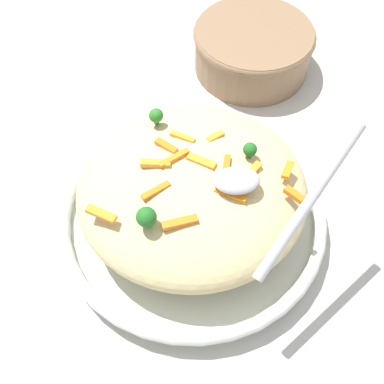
# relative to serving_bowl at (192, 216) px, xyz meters

# --- Properties ---
(ground_plane) EXTENTS (2.40, 2.40, 0.00)m
(ground_plane) POSITION_rel_serving_bowl_xyz_m (0.00, 0.00, -0.02)
(ground_plane) COLOR beige
(serving_bowl) EXTENTS (0.38, 0.38, 0.04)m
(serving_bowl) POSITION_rel_serving_bowl_xyz_m (0.00, 0.00, 0.00)
(serving_bowl) COLOR silver
(serving_bowl) RESTS_ON ground_plane
(pasta_mound) EXTENTS (0.30, 0.29, 0.10)m
(pasta_mound) POSITION_rel_serving_bowl_xyz_m (0.00, 0.00, 0.06)
(pasta_mound) COLOR #DBC689
(pasta_mound) RESTS_ON serving_bowl
(carrot_piece_0) EXTENTS (0.04, 0.03, 0.01)m
(carrot_piece_0) POSITION_rel_serving_bowl_xyz_m (-0.05, -0.03, 0.11)
(carrot_piece_0) COLOR orange
(carrot_piece_0) RESTS_ON pasta_mound
(carrot_piece_1) EXTENTS (0.02, 0.03, 0.01)m
(carrot_piece_1) POSITION_rel_serving_bowl_xyz_m (0.12, -0.05, 0.11)
(carrot_piece_1) COLOR orange
(carrot_piece_1) RESTS_ON pasta_mound
(carrot_piece_2) EXTENTS (0.04, 0.01, 0.01)m
(carrot_piece_2) POSITION_rel_serving_bowl_xyz_m (-0.04, 0.01, 0.11)
(carrot_piece_2) COLOR orange
(carrot_piece_2) RESTS_ON pasta_mound
(carrot_piece_3) EXTENTS (0.04, 0.02, 0.01)m
(carrot_piece_3) POSITION_rel_serving_bowl_xyz_m (-0.02, -0.08, 0.11)
(carrot_piece_3) COLOR orange
(carrot_piece_3) RESTS_ON pasta_mound
(carrot_piece_4) EXTENTS (0.03, 0.02, 0.01)m
(carrot_piece_4) POSITION_rel_serving_bowl_xyz_m (0.03, 0.05, 0.11)
(carrot_piece_4) COLOR orange
(carrot_piece_4) RESTS_ON pasta_mound
(carrot_piece_5) EXTENTS (0.03, 0.03, 0.01)m
(carrot_piece_5) POSITION_rel_serving_bowl_xyz_m (-0.03, 0.04, 0.11)
(carrot_piece_5) COLOR orange
(carrot_piece_5) RESTS_ON pasta_mound
(carrot_piece_6) EXTENTS (0.04, 0.03, 0.01)m
(carrot_piece_6) POSITION_rel_serving_bowl_xyz_m (0.01, 0.01, 0.11)
(carrot_piece_6) COLOR orange
(carrot_piece_6) RESTS_ON pasta_mound
(carrot_piece_7) EXTENTS (0.03, 0.02, 0.01)m
(carrot_piece_7) POSITION_rel_serving_bowl_xyz_m (-0.01, 0.05, 0.11)
(carrot_piece_7) COLOR orange
(carrot_piece_7) RESTS_ON pasta_mound
(carrot_piece_8) EXTENTS (0.04, 0.03, 0.01)m
(carrot_piece_8) POSITION_rel_serving_bowl_xyz_m (0.04, -0.04, 0.11)
(carrot_piece_8) COLOR orange
(carrot_piece_8) RESTS_ON pasta_mound
(carrot_piece_9) EXTENTS (0.04, 0.03, 0.01)m
(carrot_piece_9) POSITION_rel_serving_bowl_xyz_m (-0.11, -0.06, 0.11)
(carrot_piece_9) COLOR orange
(carrot_piece_9) RESTS_ON pasta_mound
(carrot_piece_10) EXTENTS (0.04, 0.03, 0.01)m
(carrot_piece_10) POSITION_rel_serving_bowl_xyz_m (-0.02, 0.01, 0.12)
(carrot_piece_10) COLOR orange
(carrot_piece_10) RESTS_ON pasta_mound
(carrot_piece_11) EXTENTS (0.01, 0.03, 0.01)m
(carrot_piece_11) POSITION_rel_serving_bowl_xyz_m (0.04, 0.00, 0.11)
(carrot_piece_11) COLOR orange
(carrot_piece_11) RESTS_ON pasta_mound
(carrot_piece_12) EXTENTS (0.02, 0.03, 0.01)m
(carrot_piece_12) POSITION_rel_serving_bowl_xyz_m (0.12, -0.01, 0.11)
(carrot_piece_12) COLOR orange
(carrot_piece_12) RESTS_ON pasta_mound
(carrot_piece_13) EXTENTS (0.03, 0.04, 0.01)m
(carrot_piece_13) POSITION_rel_serving_bowl_xyz_m (0.07, -0.01, 0.11)
(carrot_piece_13) COLOR orange
(carrot_piece_13) RESTS_ON pasta_mound
(broccoli_floret_0) EXTENTS (0.02, 0.02, 0.02)m
(broccoli_floret_0) POSITION_rel_serving_bowl_xyz_m (0.07, 0.02, 0.12)
(broccoli_floret_0) COLOR #205B1C
(broccoli_floret_0) RESTS_ON pasta_mound
(broccoli_floret_1) EXTENTS (0.02, 0.02, 0.03)m
(broccoli_floret_1) POSITION_rel_serving_bowl_xyz_m (-0.04, 0.08, 0.12)
(broccoli_floret_1) COLOR #296820
(broccoli_floret_1) RESTS_ON pasta_mound
(broccoli_floret_2) EXTENTS (0.02, 0.02, 0.03)m
(broccoli_floret_2) POSITION_rel_serving_bowl_xyz_m (-0.06, -0.07, 0.12)
(broccoli_floret_2) COLOR #205B1C
(broccoli_floret_2) RESTS_ON pasta_mound
(serving_spoon) EXTENTS (0.16, 0.15, 0.10)m
(serving_spoon) POSITION_rel_serving_bowl_xyz_m (0.08, -0.06, 0.14)
(serving_spoon) COLOR #B7B7BC
(serving_spoon) RESTS_ON pasta_mound
(companion_bowl) EXTENTS (0.21, 0.21, 0.08)m
(companion_bowl) POSITION_rel_serving_bowl_xyz_m (0.13, 0.33, 0.03)
(companion_bowl) COLOR #8C6B4C
(companion_bowl) RESTS_ON ground_plane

